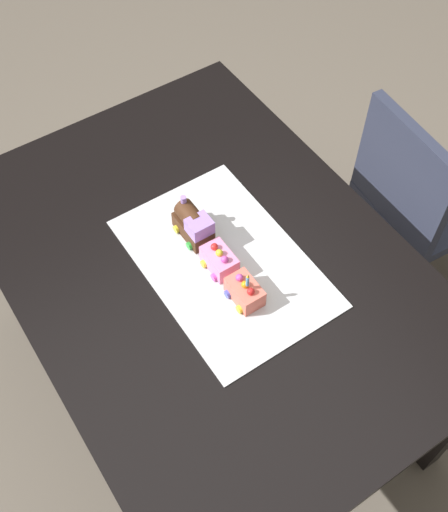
% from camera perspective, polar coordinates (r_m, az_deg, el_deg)
% --- Properties ---
extents(ground_plane, '(8.00, 8.00, 0.00)m').
position_cam_1_polar(ground_plane, '(2.36, -1.02, -10.94)').
color(ground_plane, '#6B6054').
extents(dining_table, '(1.40, 1.00, 0.74)m').
position_cam_1_polar(dining_table, '(1.80, -1.32, -2.67)').
color(dining_table, black).
rests_on(dining_table, ground).
extents(chair, '(0.43, 0.43, 0.86)m').
position_cam_1_polar(chair, '(2.29, 16.97, 4.68)').
color(chair, '#2D3347').
rests_on(chair, ground).
extents(cake_board, '(0.60, 0.40, 0.00)m').
position_cam_1_polar(cake_board, '(1.71, 0.00, -0.62)').
color(cake_board, silver).
rests_on(cake_board, dining_table).
extents(cake_locomotive, '(0.14, 0.08, 0.12)m').
position_cam_1_polar(cake_locomotive, '(1.73, -2.79, 2.90)').
color(cake_locomotive, '#472816').
rests_on(cake_locomotive, cake_board).
extents(cake_car_gondola_bubblegum, '(0.10, 0.08, 0.07)m').
position_cam_1_polar(cake_car_gondola_bubblegum, '(1.68, -0.42, -0.36)').
color(cake_car_gondola_bubblegum, pink).
rests_on(cake_car_gondola_bubblegum, cake_board).
extents(cake_car_caboose_coral, '(0.10, 0.08, 0.07)m').
position_cam_1_polar(cake_car_caboose_coral, '(1.62, 1.89, -3.21)').
color(cake_car_caboose_coral, '#F27260').
rests_on(cake_car_caboose_coral, cake_board).
extents(birthday_candle, '(0.01, 0.01, 0.05)m').
position_cam_1_polar(birthday_candle, '(1.56, 2.15, -2.18)').
color(birthday_candle, '#4CA5E5').
rests_on(birthday_candle, cake_car_caboose_coral).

